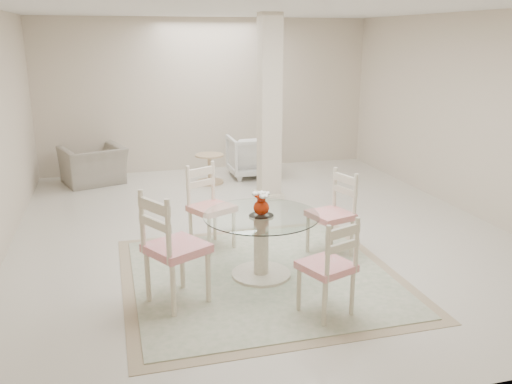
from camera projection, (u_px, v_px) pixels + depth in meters
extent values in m
plane|color=beige|center=(260.00, 230.00, 6.91)|extent=(7.00, 7.00, 0.00)
cube|color=beige|center=(208.00, 95.00, 9.78)|extent=(6.00, 0.02, 2.70)
cube|color=beige|center=(417.00, 212.00, 3.29)|extent=(6.00, 0.02, 2.70)
cube|color=beige|center=(475.00, 115.00, 7.29)|extent=(0.02, 7.00, 2.70)
cube|color=white|center=(261.00, 7.00, 6.16)|extent=(6.00, 7.00, 0.02)
cube|color=beige|center=(269.00, 110.00, 7.87)|extent=(0.30, 0.30, 2.70)
cube|color=tan|center=(261.00, 276.00, 5.56)|extent=(2.78, 2.78, 0.01)
cube|color=beige|center=(261.00, 276.00, 5.56)|extent=(2.55, 2.55, 0.01)
cylinder|color=beige|center=(261.00, 275.00, 5.56)|extent=(0.61, 0.61, 0.04)
cylinder|color=beige|center=(261.00, 245.00, 5.47)|extent=(0.15, 0.15, 0.62)
cylinder|color=beige|center=(261.00, 217.00, 5.39)|extent=(0.25, 0.25, 0.02)
cylinder|color=white|center=(261.00, 215.00, 5.38)|extent=(1.16, 1.16, 0.01)
ellipsoid|color=#AB2105|center=(261.00, 208.00, 5.36)|extent=(0.16, 0.16, 0.15)
cylinder|color=#AB2105|center=(261.00, 199.00, 5.33)|extent=(0.09, 0.09, 0.04)
cylinder|color=#AB2105|center=(261.00, 196.00, 5.32)|extent=(0.14, 0.14, 0.02)
ellipsoid|color=silver|center=(261.00, 193.00, 5.32)|extent=(0.09, 0.09, 0.04)
ellipsoid|color=silver|center=(266.00, 194.00, 5.35)|extent=(0.09, 0.09, 0.04)
ellipsoid|color=silver|center=(256.00, 194.00, 5.33)|extent=(0.09, 0.09, 0.04)
ellipsoid|color=silver|center=(264.00, 196.00, 5.28)|extent=(0.09, 0.09, 0.04)
cylinder|color=beige|center=(308.00, 235.00, 6.09)|extent=(0.04, 0.04, 0.44)
cylinder|color=beige|center=(327.00, 245.00, 5.81)|extent=(0.04, 0.04, 0.44)
cylinder|color=beige|center=(332.00, 230.00, 6.27)|extent=(0.04, 0.04, 0.44)
cylinder|color=beige|center=(352.00, 239.00, 5.99)|extent=(0.04, 0.04, 0.44)
cube|color=#B11512|center=(330.00, 215.00, 5.97)|extent=(0.52, 0.52, 0.07)
cube|color=beige|center=(345.00, 185.00, 5.98)|extent=(0.15, 0.38, 0.52)
cylinder|color=#F7E8CB|center=(209.00, 238.00, 6.00)|extent=(0.04, 0.04, 0.45)
cylinder|color=#F7E8CB|center=(234.00, 230.00, 6.23)|extent=(0.04, 0.04, 0.45)
cylinder|color=#F7E8CB|center=(191.00, 230.00, 6.25)|extent=(0.04, 0.04, 0.45)
cylinder|color=#F7E8CB|center=(215.00, 223.00, 6.48)|extent=(0.04, 0.04, 0.45)
cube|color=red|center=(212.00, 209.00, 6.17)|extent=(0.58, 0.58, 0.07)
cube|color=#F7E8CB|center=(201.00, 178.00, 6.22)|extent=(0.37, 0.22, 0.53)
cylinder|color=beige|center=(208.00, 278.00, 4.96)|extent=(0.05, 0.05, 0.50)
cylinder|color=beige|center=(182.00, 265.00, 5.23)|extent=(0.05, 0.05, 0.50)
cylinder|color=beige|center=(173.00, 291.00, 4.69)|extent=(0.05, 0.05, 0.50)
cylinder|color=beige|center=(148.00, 277.00, 4.96)|extent=(0.05, 0.05, 0.50)
cube|color=red|center=(177.00, 248.00, 4.88)|extent=(0.65, 0.65, 0.08)
cube|color=beige|center=(154.00, 215.00, 4.63)|extent=(0.26, 0.40, 0.59)
cylinder|color=beige|center=(326.00, 280.00, 4.99)|extent=(0.04, 0.04, 0.42)
cylinder|color=beige|center=(299.00, 290.00, 4.80)|extent=(0.04, 0.04, 0.42)
cylinder|color=beige|center=(352.00, 294.00, 4.73)|extent=(0.04, 0.04, 0.42)
cylinder|color=beige|center=(324.00, 304.00, 4.55)|extent=(0.04, 0.04, 0.42)
cube|color=#B51319|center=(326.00, 266.00, 4.70)|extent=(0.52, 0.52, 0.06)
cube|color=beige|center=(343.00, 239.00, 4.47)|extent=(0.36, 0.17, 0.50)
imported|color=gray|center=(93.00, 165.00, 8.99)|extent=(1.18, 1.10, 0.62)
imported|color=white|center=(252.00, 156.00, 9.47)|extent=(0.78, 0.80, 0.72)
cylinder|color=tan|center=(210.00, 182.00, 9.10)|extent=(0.45, 0.45, 0.04)
cylinder|color=tan|center=(210.00, 169.00, 9.04)|extent=(0.07, 0.07, 0.43)
cylinder|color=tan|center=(209.00, 155.00, 8.97)|extent=(0.47, 0.47, 0.03)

